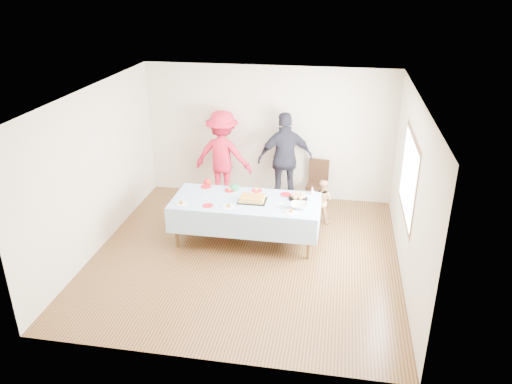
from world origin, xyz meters
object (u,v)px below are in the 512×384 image
adult_left (223,156)px  birthday_cake (252,199)px  party_table (246,203)px  dining_chair (318,180)px

adult_left → birthday_cake: bearing=124.9°
party_table → birthday_cake: 0.15m
adult_left → dining_chair: bearing=-172.2°
birthday_cake → dining_chair: dining_chair is taller
party_table → adult_left: (-0.80, 1.72, 0.20)m
dining_chair → party_table: bearing=-117.5°
party_table → adult_left: bearing=114.9°
party_table → adult_left: size_ratio=1.35×
birthday_cake → adult_left: (-0.92, 1.73, 0.10)m
party_table → adult_left: adult_left is taller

